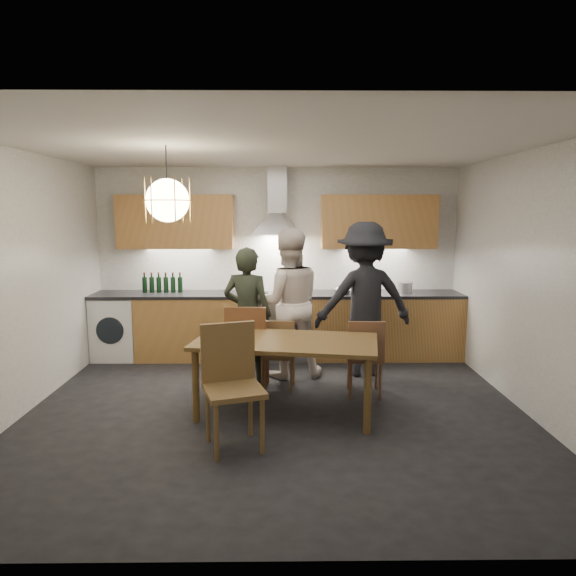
{
  "coord_description": "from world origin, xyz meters",
  "views": [
    {
      "loc": [
        0.06,
        -4.94,
        2.0
      ],
      "look_at": [
        0.13,
        0.4,
        1.2
      ],
      "focal_mm": 32.0,
      "sensor_mm": 36.0,
      "label": 1
    }
  ],
  "objects_px": {
    "chair_front": "(231,376)",
    "person_mid": "(288,303)",
    "chair_back_left": "(247,343)",
    "dining_table": "(286,348)",
    "wine_bottles": "(162,283)",
    "person_left": "(247,315)",
    "mixing_bowl": "(343,291)",
    "stock_pot": "(405,288)",
    "person_right": "(364,299)"
  },
  "relations": [
    {
      "from": "chair_front",
      "to": "person_mid",
      "type": "xyz_separation_m",
      "value": [
        0.5,
        1.86,
        0.3
      ]
    },
    {
      "from": "chair_back_left",
      "to": "dining_table",
      "type": "bearing_deg",
      "value": 129.3
    },
    {
      "from": "wine_bottles",
      "to": "person_mid",
      "type": "bearing_deg",
      "value": -26.82
    },
    {
      "from": "chair_back_left",
      "to": "person_left",
      "type": "relative_size",
      "value": 0.62
    },
    {
      "from": "person_left",
      "to": "mixing_bowl",
      "type": "xyz_separation_m",
      "value": [
        1.24,
        0.93,
        0.14
      ]
    },
    {
      "from": "chair_front",
      "to": "stock_pot",
      "type": "bearing_deg",
      "value": 33.37
    },
    {
      "from": "dining_table",
      "to": "chair_front",
      "type": "height_order",
      "value": "chair_front"
    },
    {
      "from": "mixing_bowl",
      "to": "stock_pot",
      "type": "distance_m",
      "value": 0.86
    },
    {
      "from": "person_right",
      "to": "stock_pot",
      "type": "distance_m",
      "value": 1.01
    },
    {
      "from": "chair_front",
      "to": "dining_table",
      "type": "bearing_deg",
      "value": 36.76
    },
    {
      "from": "dining_table",
      "to": "wine_bottles",
      "type": "relative_size",
      "value": 3.46
    },
    {
      "from": "dining_table",
      "to": "mixing_bowl",
      "type": "distance_m",
      "value": 2.1
    },
    {
      "from": "person_mid",
      "to": "mixing_bowl",
      "type": "bearing_deg",
      "value": -143.64
    },
    {
      "from": "dining_table",
      "to": "stock_pot",
      "type": "relative_size",
      "value": 9.82
    },
    {
      "from": "person_left",
      "to": "person_mid",
      "type": "height_order",
      "value": "person_mid"
    },
    {
      "from": "dining_table",
      "to": "wine_bottles",
      "type": "xyz_separation_m",
      "value": [
        -1.67,
        2.05,
        0.37
      ]
    },
    {
      "from": "mixing_bowl",
      "to": "wine_bottles",
      "type": "xyz_separation_m",
      "value": [
        -2.46,
        0.12,
        0.1
      ]
    },
    {
      "from": "mixing_bowl",
      "to": "wine_bottles",
      "type": "relative_size",
      "value": 0.5
    },
    {
      "from": "dining_table",
      "to": "mixing_bowl",
      "type": "relative_size",
      "value": 6.95
    },
    {
      "from": "stock_pot",
      "to": "dining_table",
      "type": "bearing_deg",
      "value": -129.48
    },
    {
      "from": "chair_front",
      "to": "stock_pot",
      "type": "xyz_separation_m",
      "value": [
        2.12,
        2.67,
        0.37
      ]
    },
    {
      "from": "stock_pot",
      "to": "person_mid",
      "type": "bearing_deg",
      "value": -153.31
    },
    {
      "from": "chair_back_left",
      "to": "person_mid",
      "type": "relative_size",
      "value": 0.55
    },
    {
      "from": "person_left",
      "to": "stock_pot",
      "type": "distance_m",
      "value": 2.32
    },
    {
      "from": "mixing_bowl",
      "to": "person_right",
      "type": "bearing_deg",
      "value": -75.4
    },
    {
      "from": "person_mid",
      "to": "person_right",
      "type": "bearing_deg",
      "value": 176.05
    },
    {
      "from": "chair_front",
      "to": "mixing_bowl",
      "type": "xyz_separation_m",
      "value": [
        1.26,
        2.61,
        0.33
      ]
    },
    {
      "from": "person_mid",
      "to": "dining_table",
      "type": "bearing_deg",
      "value": 80.48
    },
    {
      "from": "chair_back_left",
      "to": "person_left",
      "type": "bearing_deg",
      "value": -83.91
    },
    {
      "from": "stock_pot",
      "to": "wine_bottles",
      "type": "relative_size",
      "value": 0.35
    },
    {
      "from": "person_mid",
      "to": "mixing_bowl",
      "type": "distance_m",
      "value": 1.06
    },
    {
      "from": "person_mid",
      "to": "wine_bottles",
      "type": "distance_m",
      "value": 1.91
    },
    {
      "from": "chair_back_left",
      "to": "chair_front",
      "type": "relative_size",
      "value": 0.94
    },
    {
      "from": "dining_table",
      "to": "person_left",
      "type": "height_order",
      "value": "person_left"
    },
    {
      "from": "person_left",
      "to": "person_right",
      "type": "height_order",
      "value": "person_right"
    },
    {
      "from": "chair_back_left",
      "to": "wine_bottles",
      "type": "relative_size",
      "value": 1.79
    },
    {
      "from": "mixing_bowl",
      "to": "stock_pot",
      "type": "xyz_separation_m",
      "value": [
        0.85,
        0.07,
        0.03
      ]
    },
    {
      "from": "dining_table",
      "to": "person_mid",
      "type": "distance_m",
      "value": 1.21
    },
    {
      "from": "person_mid",
      "to": "wine_bottles",
      "type": "relative_size",
      "value": 3.27
    },
    {
      "from": "chair_front",
      "to": "person_left",
      "type": "height_order",
      "value": "person_left"
    },
    {
      "from": "person_left",
      "to": "person_right",
      "type": "relative_size",
      "value": 0.85
    },
    {
      "from": "person_right",
      "to": "stock_pot",
      "type": "xyz_separation_m",
      "value": [
        0.68,
        0.74,
        0.03
      ]
    },
    {
      "from": "chair_back_left",
      "to": "stock_pot",
      "type": "height_order",
      "value": "stock_pot"
    },
    {
      "from": "person_mid",
      "to": "stock_pot",
      "type": "xyz_separation_m",
      "value": [
        1.61,
        0.81,
        0.07
      ]
    },
    {
      "from": "chair_back_left",
      "to": "mixing_bowl",
      "type": "height_order",
      "value": "chair_back_left"
    },
    {
      "from": "chair_front",
      "to": "person_right",
      "type": "distance_m",
      "value": 2.43
    },
    {
      "from": "chair_back_left",
      "to": "person_left",
      "type": "xyz_separation_m",
      "value": [
        -0.02,
        0.41,
        0.23
      ]
    },
    {
      "from": "chair_back_left",
      "to": "chair_front",
      "type": "height_order",
      "value": "chair_front"
    },
    {
      "from": "wine_bottles",
      "to": "dining_table",
      "type": "bearing_deg",
      "value": -50.72
    },
    {
      "from": "person_left",
      "to": "mixing_bowl",
      "type": "height_order",
      "value": "person_left"
    }
  ]
}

